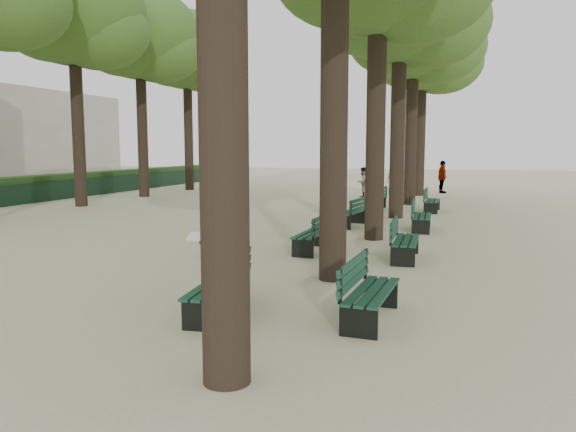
% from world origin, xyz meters
% --- Properties ---
extents(ground, '(120.00, 120.00, 0.00)m').
position_xyz_m(ground, '(0.00, 0.00, 0.00)').
color(ground, beige).
rests_on(ground, ground).
extents(tree_central_4, '(6.00, 6.00, 9.95)m').
position_xyz_m(tree_central_4, '(1.50, 18.00, 7.65)').
color(tree_central_4, '#33261C').
rests_on(tree_central_4, ground).
extents(tree_central_5, '(6.00, 6.00, 9.95)m').
position_xyz_m(tree_central_5, '(1.50, 23.00, 7.65)').
color(tree_central_5, '#33261C').
rests_on(tree_central_5, ground).
extents(tree_far_3, '(6.00, 6.00, 10.45)m').
position_xyz_m(tree_far_3, '(-12.00, 13.00, 8.14)').
color(tree_far_3, '#33261C').
rests_on(tree_far_3, ground).
extents(tree_far_4, '(6.00, 6.00, 10.45)m').
position_xyz_m(tree_far_4, '(-12.00, 18.00, 8.14)').
color(tree_far_4, '#33261C').
rests_on(tree_far_4, ground).
extents(tree_far_5, '(6.00, 6.00, 10.45)m').
position_xyz_m(tree_far_5, '(-12.00, 23.00, 8.14)').
color(tree_far_5, '#33261C').
rests_on(tree_far_5, ground).
extents(bench_left_0, '(0.76, 1.85, 0.92)m').
position_xyz_m(bench_left_0, '(0.37, 0.22, 0.27)').
color(bench_left_0, black).
rests_on(bench_left_0, ground).
extents(bench_left_1, '(0.61, 1.81, 0.92)m').
position_xyz_m(bench_left_1, '(0.37, 5.67, 0.27)').
color(bench_left_1, black).
rests_on(bench_left_1, ground).
extents(bench_left_2, '(0.76, 1.85, 0.92)m').
position_xyz_m(bench_left_2, '(0.37, 10.35, 0.27)').
color(bench_left_2, black).
rests_on(bench_left_2, ground).
extents(bench_left_3, '(0.71, 1.84, 0.92)m').
position_xyz_m(bench_left_3, '(0.37, 15.58, 0.27)').
color(bench_left_3, black).
rests_on(bench_left_3, ground).
extents(bench_right_0, '(0.65, 1.82, 0.92)m').
position_xyz_m(bench_right_0, '(2.63, 0.62, 0.27)').
color(bench_right_0, black).
rests_on(bench_right_0, ground).
extents(bench_right_1, '(0.64, 1.82, 0.92)m').
position_xyz_m(bench_right_1, '(2.63, 5.37, 0.27)').
color(bench_right_1, black).
rests_on(bench_right_1, ground).
extents(bench_right_2, '(0.66, 1.83, 0.92)m').
position_xyz_m(bench_right_2, '(2.63, 10.08, 0.27)').
color(bench_right_2, black).
rests_on(bench_right_2, ground).
extents(bench_right_3, '(0.58, 1.80, 0.92)m').
position_xyz_m(bench_right_3, '(2.63, 15.36, 0.27)').
color(bench_right_3, black).
rests_on(bench_right_3, ground).
extents(man_with_map, '(0.70, 0.76, 1.72)m').
position_xyz_m(man_with_map, '(-0.11, 1.02, 0.86)').
color(man_with_map, black).
rests_on(man_with_map, ground).
extents(pedestrian_c, '(0.75, 1.12, 1.81)m').
position_xyz_m(pedestrian_c, '(2.60, 24.98, 0.90)').
color(pedestrian_c, '#262628').
rests_on(pedestrian_c, ground).
extents(pedestrian_d, '(0.78, 0.32, 1.59)m').
position_xyz_m(pedestrian_d, '(0.06, 24.01, 0.79)').
color(pedestrian_d, '#262628').
rests_on(pedestrian_d, ground).
extents(pedestrian_a, '(0.66, 0.78, 1.52)m').
position_xyz_m(pedestrian_a, '(-1.21, 21.40, 0.76)').
color(pedestrian_a, '#262628').
rests_on(pedestrian_a, ground).
extents(building_far, '(12.00, 16.00, 7.00)m').
position_xyz_m(building_far, '(-33.00, 30.00, 3.50)').
color(building_far, '#B7B2A3').
rests_on(building_far, ground).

